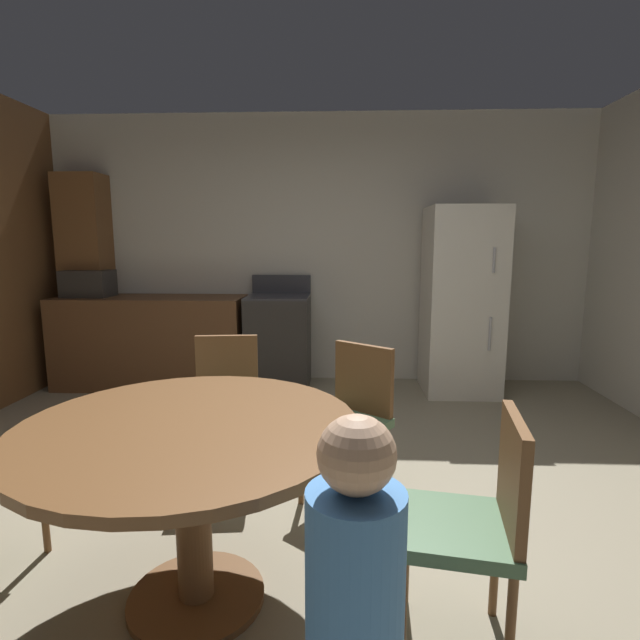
% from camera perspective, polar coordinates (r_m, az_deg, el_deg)
% --- Properties ---
extents(ground_plane, '(14.00, 14.00, 0.00)m').
position_cam_1_polar(ground_plane, '(2.67, -3.21, -23.61)').
color(ground_plane, gray).
extents(wall_back, '(5.75, 0.12, 2.70)m').
position_cam_1_polar(wall_back, '(5.10, -0.14, 8.16)').
color(wall_back, beige).
rests_on(wall_back, ground).
extents(kitchen_counter, '(1.84, 0.60, 0.90)m').
position_cam_1_polar(kitchen_counter, '(5.16, -19.01, -2.40)').
color(kitchen_counter, brown).
rests_on(kitchen_counter, ground).
extents(pantry_column, '(0.44, 0.36, 2.10)m').
position_cam_1_polar(pantry_column, '(5.53, -25.46, 4.24)').
color(pantry_column, brown).
rests_on(pantry_column, ground).
extents(oven_range, '(0.60, 0.60, 1.10)m').
position_cam_1_polar(oven_range, '(4.84, -4.84, -2.46)').
color(oven_range, '#2D2B28').
rests_on(oven_range, ground).
extents(refrigerator, '(0.68, 0.68, 1.76)m').
position_cam_1_polar(refrigerator, '(4.82, 16.20, 2.13)').
color(refrigerator, silver).
rests_on(refrigerator, ground).
extents(microwave, '(0.44, 0.32, 0.26)m').
position_cam_1_polar(microwave, '(5.33, -25.45, 3.87)').
color(microwave, '#2D2B28').
rests_on(microwave, kitchen_counter).
extents(dining_table, '(1.30, 1.30, 0.76)m').
position_cam_1_polar(dining_table, '(2.03, -14.87, -15.48)').
color(dining_table, brown).
rests_on(dining_table, ground).
extents(chair_north, '(0.44, 0.44, 0.87)m').
position_cam_1_polar(chair_north, '(3.05, -10.96, -9.01)').
color(chair_north, brown).
rests_on(chair_north, ground).
extents(chair_northeast, '(0.56, 0.56, 0.87)m').
position_cam_1_polar(chair_northeast, '(2.77, 3.70, -10.73)').
color(chair_northeast, brown).
rests_on(chair_northeast, ground).
extents(chair_east, '(0.46, 0.46, 0.87)m').
position_cam_1_polar(chair_east, '(1.90, 17.71, -21.07)').
color(chair_east, brown).
rests_on(chair_east, ground).
extents(person_child, '(0.31, 0.31, 1.09)m').
position_cam_1_polar(person_child, '(1.30, 4.03, -32.75)').
color(person_child, '#3D4C84').
rests_on(person_child, ground).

